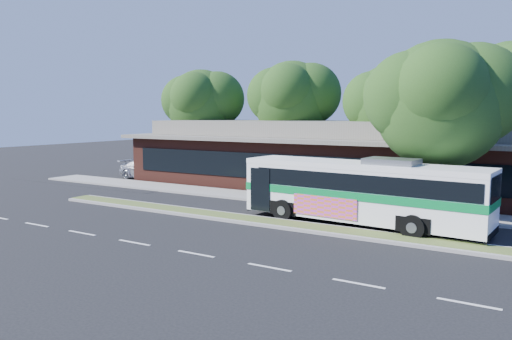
% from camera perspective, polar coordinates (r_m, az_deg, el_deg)
% --- Properties ---
extents(ground, '(120.00, 120.00, 0.00)m').
position_cam_1_polar(ground, '(22.06, 1.22, -6.51)').
color(ground, black).
rests_on(ground, ground).
extents(median_strip, '(26.00, 1.10, 0.15)m').
position_cam_1_polar(median_strip, '(22.56, 1.99, -6.03)').
color(median_strip, '#495D27').
rests_on(median_strip, ground).
extents(sidewalk, '(44.00, 2.60, 0.12)m').
position_cam_1_polar(sidewalk, '(27.67, 7.89, -3.80)').
color(sidewalk, gray).
rests_on(sidewalk, ground).
extents(parking_lot, '(14.00, 12.00, 0.01)m').
position_cam_1_polar(parking_lot, '(40.87, -13.77, -0.69)').
color(parking_lot, black).
rests_on(parking_lot, ground).
extents(plaza_building, '(33.20, 11.20, 4.45)m').
position_cam_1_polar(plaza_building, '(33.51, 12.43, 1.46)').
color(plaza_building, '#4E2118').
rests_on(plaza_building, ground).
extents(tree_bg_a, '(6.47, 5.80, 8.63)m').
position_cam_1_polar(tree_bg_a, '(42.22, -5.67, 7.66)').
color(tree_bg_a, black).
rests_on(tree_bg_a, ground).
extents(tree_bg_b, '(6.69, 6.00, 9.00)m').
position_cam_1_polar(tree_bg_b, '(38.86, 4.82, 8.18)').
color(tree_bg_b, black).
rests_on(tree_bg_b, ground).
extents(tree_bg_c, '(6.24, 5.60, 8.26)m').
position_cam_1_polar(tree_bg_c, '(35.03, 15.91, 7.25)').
color(tree_bg_c, black).
rests_on(tree_bg_c, ground).
extents(transit_bus, '(11.06, 3.15, 3.07)m').
position_cam_1_polar(transit_bus, '(22.47, 12.02, -1.99)').
color(transit_bus, white).
rests_on(transit_bus, ground).
extents(sedan, '(5.09, 2.31, 1.45)m').
position_cam_1_polar(sedan, '(38.71, -12.23, 0.02)').
color(sedan, '#B0B1B8').
rests_on(sedan, ground).
extents(sidewalk_tree, '(6.61, 5.93, 8.31)m').
position_cam_1_polar(sidewalk_tree, '(24.67, 21.33, 7.28)').
color(sidewalk_tree, black).
rests_on(sidewalk_tree, ground).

